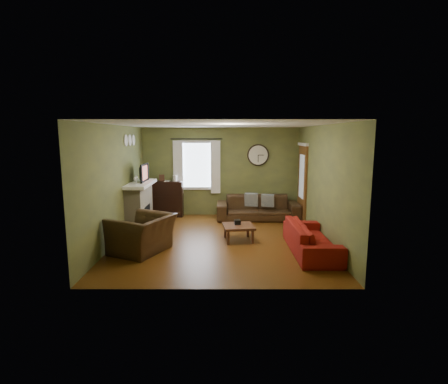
{
  "coord_description": "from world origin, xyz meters",
  "views": [
    {
      "loc": [
        0.11,
        -7.73,
        2.37
      ],
      "look_at": [
        0.1,
        0.4,
        1.05
      ],
      "focal_mm": 28.0,
      "sensor_mm": 36.0,
      "label": 1
    }
  ],
  "objects_px": {
    "sofa_red": "(311,238)",
    "bookshelf": "(168,199)",
    "sofa_brown": "(258,207)",
    "armchair": "(142,234)",
    "coffee_table": "(238,233)"
  },
  "relations": [
    {
      "from": "sofa_red",
      "to": "sofa_brown",
      "type": "bearing_deg",
      "value": 15.85
    },
    {
      "from": "bookshelf",
      "to": "coffee_table",
      "type": "height_order",
      "value": "bookshelf"
    },
    {
      "from": "sofa_brown",
      "to": "armchair",
      "type": "xyz_separation_m",
      "value": [
        -2.64,
        -2.85,
        0.04
      ]
    },
    {
      "from": "sofa_brown",
      "to": "coffee_table",
      "type": "bearing_deg",
      "value": -107.02
    },
    {
      "from": "sofa_brown",
      "to": "bookshelf",
      "type": "bearing_deg",
      "value": 172.08
    },
    {
      "from": "sofa_red",
      "to": "armchair",
      "type": "xyz_separation_m",
      "value": [
        -3.46,
        0.03,
        0.08
      ]
    },
    {
      "from": "sofa_brown",
      "to": "sofa_red",
      "type": "relative_size",
      "value": 1.13
    },
    {
      "from": "sofa_red",
      "to": "armchair",
      "type": "bearing_deg",
      "value": 89.55
    },
    {
      "from": "bookshelf",
      "to": "sofa_brown",
      "type": "height_order",
      "value": "bookshelf"
    },
    {
      "from": "armchair",
      "to": "coffee_table",
      "type": "relative_size",
      "value": 1.72
    },
    {
      "from": "coffee_table",
      "to": "sofa_brown",
      "type": "bearing_deg",
      "value": 72.98
    },
    {
      "from": "armchair",
      "to": "coffee_table",
      "type": "height_order",
      "value": "armchair"
    },
    {
      "from": "sofa_brown",
      "to": "coffee_table",
      "type": "distance_m",
      "value": 2.17
    },
    {
      "from": "armchair",
      "to": "sofa_red",
      "type": "bearing_deg",
      "value": 114.39
    },
    {
      "from": "sofa_red",
      "to": "bookshelf",
      "type": "bearing_deg",
      "value": 46.68
    }
  ]
}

